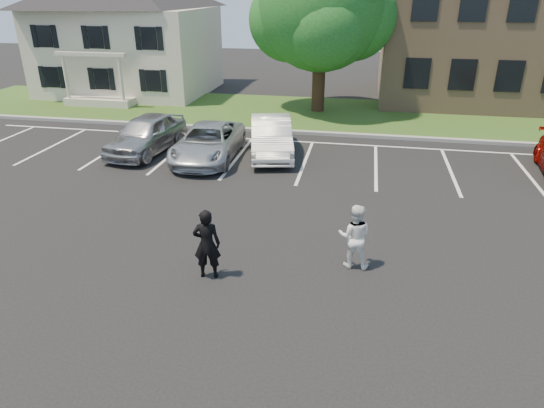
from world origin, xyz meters
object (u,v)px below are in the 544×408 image
(car_silver_west, at_px, (146,134))
(car_silver_minivan, at_px, (208,142))
(man_black_suit, at_px, (207,244))
(car_white_sedan, at_px, (271,137))
(man_white_shirt, at_px, (355,236))
(tree, at_px, (323,9))
(house, at_px, (128,31))

(car_silver_west, distance_m, car_silver_minivan, 2.84)
(man_black_suit, relative_size, car_silver_minivan, 0.36)
(car_silver_minivan, xyz_separation_m, car_white_sedan, (2.40, 1.02, 0.08))
(car_silver_west, bearing_deg, man_white_shirt, -34.45)
(tree, xyz_separation_m, car_silver_west, (-6.43, -8.62, -4.57))
(man_black_suit, xyz_separation_m, car_silver_west, (-5.50, 8.80, -0.10))
(man_white_shirt, bearing_deg, house, -50.31)
(house, relative_size, man_white_shirt, 6.14)
(house, height_order, car_white_sedan, house)
(house, height_order, tree, tree)
(man_white_shirt, bearing_deg, tree, -79.39)
(man_white_shirt, height_order, car_silver_minivan, man_white_shirt)
(man_black_suit, distance_m, car_white_sedan, 9.48)
(house, bearing_deg, car_white_sedan, -44.44)
(man_black_suit, bearing_deg, car_white_sedan, -98.23)
(car_silver_minivan, bearing_deg, tree, 65.36)
(tree, height_order, car_white_sedan, tree)
(man_white_shirt, bearing_deg, car_white_sedan, -64.11)
(house, height_order, car_silver_west, house)
(man_white_shirt, xyz_separation_m, car_silver_minivan, (-6.10, 7.31, -0.15))
(house, height_order, man_black_suit, house)
(house, distance_m, car_silver_west, 13.82)
(car_silver_minivan, bearing_deg, car_white_sedan, 20.44)
(car_white_sedan, bearing_deg, house, 122.59)
(tree, height_order, man_white_shirt, tree)
(man_white_shirt, distance_m, car_silver_west, 11.75)
(car_silver_west, relative_size, car_silver_minivan, 0.93)
(man_white_shirt, distance_m, car_white_sedan, 9.12)
(man_black_suit, height_order, car_white_sedan, man_black_suit)
(house, distance_m, car_white_sedan, 16.37)
(house, relative_size, car_silver_minivan, 2.08)
(house, bearing_deg, man_white_shirt, -52.22)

